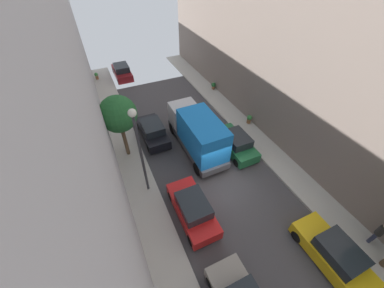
{
  "coord_description": "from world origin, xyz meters",
  "views": [
    {
      "loc": [
        -5.71,
        -7.91,
        12.48
      ],
      "look_at": [
        -0.31,
        3.92,
        0.5
      ],
      "focal_mm": 21.1,
      "sensor_mm": 36.0,
      "label": 1
    }
  ],
  "objects_px": {
    "parked_car_left_2": "(193,209)",
    "parked_car_right_1": "(334,254)",
    "potted_plant_2": "(249,119)",
    "parked_car_left_3": "(153,131)",
    "parked_car_left_4": "(122,72)",
    "parked_car_right_2": "(235,143)",
    "pedestrian": "(379,233)",
    "delivery_truck": "(197,132)",
    "potted_plant_1": "(213,85)",
    "street_tree_0": "(118,114)",
    "lamp_post": "(139,143)",
    "potted_plant_0": "(96,76)"
  },
  "relations": [
    {
      "from": "parked_car_left_2",
      "to": "parked_car_right_1",
      "type": "relative_size",
      "value": 1.0
    },
    {
      "from": "parked_car_left_2",
      "to": "potted_plant_2",
      "type": "relative_size",
      "value": 5.36
    },
    {
      "from": "parked_car_left_3",
      "to": "parked_car_right_1",
      "type": "relative_size",
      "value": 1.0
    },
    {
      "from": "parked_car_left_3",
      "to": "parked_car_left_4",
      "type": "distance_m",
      "value": 12.19
    },
    {
      "from": "parked_car_left_2",
      "to": "parked_car_right_2",
      "type": "relative_size",
      "value": 1.0
    },
    {
      "from": "parked_car_left_3",
      "to": "pedestrian",
      "type": "bearing_deg",
      "value": -58.65
    },
    {
      "from": "delivery_truck",
      "to": "potted_plant_1",
      "type": "distance_m",
      "value": 9.77
    },
    {
      "from": "parked_car_left_2",
      "to": "delivery_truck",
      "type": "bearing_deg",
      "value": 61.9
    },
    {
      "from": "parked_car_left_4",
      "to": "street_tree_0",
      "type": "height_order",
      "value": "street_tree_0"
    },
    {
      "from": "potted_plant_1",
      "to": "parked_car_left_2",
      "type": "bearing_deg",
      "value": -123.11
    },
    {
      "from": "pedestrian",
      "to": "delivery_truck",
      "type": "bearing_deg",
      "value": 117.34
    },
    {
      "from": "parked_car_left_3",
      "to": "parked_car_right_1",
      "type": "bearing_deg",
      "value": -67.76
    },
    {
      "from": "parked_car_right_1",
      "to": "parked_car_left_4",
      "type": "bearing_deg",
      "value": 102.01
    },
    {
      "from": "potted_plant_1",
      "to": "delivery_truck",
      "type": "bearing_deg",
      "value": -126.07
    },
    {
      "from": "parked_car_left_3",
      "to": "potted_plant_1",
      "type": "distance_m",
      "value": 9.79
    },
    {
      "from": "parked_car_left_3",
      "to": "potted_plant_2",
      "type": "relative_size",
      "value": 5.36
    },
    {
      "from": "parked_car_left_2",
      "to": "parked_car_left_3",
      "type": "height_order",
      "value": "same"
    },
    {
      "from": "parked_car_right_2",
      "to": "potted_plant_2",
      "type": "bearing_deg",
      "value": 38.13
    },
    {
      "from": "parked_car_left_4",
      "to": "street_tree_0",
      "type": "distance_m",
      "value": 13.87
    },
    {
      "from": "parked_car_left_4",
      "to": "pedestrian",
      "type": "height_order",
      "value": "pedestrian"
    },
    {
      "from": "potted_plant_2",
      "to": "lamp_post",
      "type": "distance_m",
      "value": 11.35
    },
    {
      "from": "potted_plant_2",
      "to": "potted_plant_0",
      "type": "bearing_deg",
      "value": 127.94
    },
    {
      "from": "parked_car_left_3",
      "to": "street_tree_0",
      "type": "relative_size",
      "value": 0.85
    },
    {
      "from": "pedestrian",
      "to": "lamp_post",
      "type": "relative_size",
      "value": 0.27
    },
    {
      "from": "potted_plant_2",
      "to": "delivery_truck",
      "type": "bearing_deg",
      "value": -169.05
    },
    {
      "from": "street_tree_0",
      "to": "parked_car_left_3",
      "type": "bearing_deg",
      "value": 25.61
    },
    {
      "from": "parked_car_left_4",
      "to": "street_tree_0",
      "type": "relative_size",
      "value": 0.85
    },
    {
      "from": "street_tree_0",
      "to": "potted_plant_1",
      "type": "bearing_deg",
      "value": 29.68
    },
    {
      "from": "parked_car_right_2",
      "to": "lamp_post",
      "type": "relative_size",
      "value": 0.67
    },
    {
      "from": "parked_car_left_2",
      "to": "potted_plant_0",
      "type": "distance_m",
      "value": 20.78
    },
    {
      "from": "parked_car_left_4",
      "to": "potted_plant_1",
      "type": "xyz_separation_m",
      "value": [
        8.41,
        -7.18,
        -0.17
      ]
    },
    {
      "from": "parked_car_right_2",
      "to": "potted_plant_0",
      "type": "bearing_deg",
      "value": 116.35
    },
    {
      "from": "parked_car_left_4",
      "to": "parked_car_right_1",
      "type": "height_order",
      "value": "same"
    },
    {
      "from": "parked_car_left_4",
      "to": "delivery_truck",
      "type": "distance_m",
      "value": 15.3
    },
    {
      "from": "delivery_truck",
      "to": "lamp_post",
      "type": "relative_size",
      "value": 1.05
    },
    {
      "from": "pedestrian",
      "to": "potted_plant_2",
      "type": "relative_size",
      "value": 2.19
    },
    {
      "from": "potted_plant_0",
      "to": "potted_plant_2",
      "type": "bearing_deg",
      "value": -52.06
    },
    {
      "from": "parked_car_left_4",
      "to": "potted_plant_2",
      "type": "distance_m",
      "value": 16.24
    },
    {
      "from": "delivery_truck",
      "to": "pedestrian",
      "type": "bearing_deg",
      "value": -62.66
    },
    {
      "from": "parked_car_right_1",
      "to": "lamp_post",
      "type": "height_order",
      "value": "lamp_post"
    },
    {
      "from": "potted_plant_0",
      "to": "lamp_post",
      "type": "relative_size",
      "value": 0.12
    },
    {
      "from": "parked_car_left_3",
      "to": "parked_car_left_2",
      "type": "bearing_deg",
      "value": -90.0
    },
    {
      "from": "delivery_truck",
      "to": "potted_plant_0",
      "type": "xyz_separation_m",
      "value": [
        -5.59,
        15.52,
        -1.22
      ]
    },
    {
      "from": "pedestrian",
      "to": "parked_car_left_4",
      "type": "bearing_deg",
      "value": 107.71
    },
    {
      "from": "parked_car_left_3",
      "to": "street_tree_0",
      "type": "bearing_deg",
      "value": -154.39
    },
    {
      "from": "parked_car_left_4",
      "to": "potted_plant_0",
      "type": "relative_size",
      "value": 5.45
    },
    {
      "from": "lamp_post",
      "to": "street_tree_0",
      "type": "bearing_deg",
      "value": 96.8
    },
    {
      "from": "parked_car_left_4",
      "to": "potted_plant_0",
      "type": "height_order",
      "value": "parked_car_left_4"
    },
    {
      "from": "parked_car_left_3",
      "to": "pedestrian",
      "type": "relative_size",
      "value": 2.44
    },
    {
      "from": "pedestrian",
      "to": "potted_plant_1",
      "type": "height_order",
      "value": "pedestrian"
    }
  ]
}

